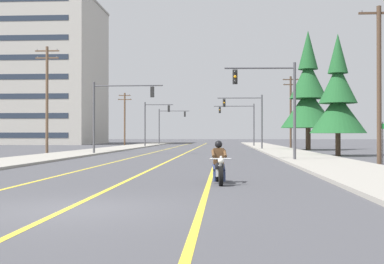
{
  "coord_description": "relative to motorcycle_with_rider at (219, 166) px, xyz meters",
  "views": [
    {
      "loc": [
        3.39,
        -10.98,
        1.64
      ],
      "look_at": [
        1.29,
        22.5,
        1.86
      ],
      "focal_mm": 47.3,
      "sensor_mm": 36.0,
      "label": 1
    }
  ],
  "objects": [
    {
      "name": "conifer_tree_right_verge_far",
      "position": [
        9.5,
        39.35,
        5.49
      ],
      "size": [
        6.02,
        6.02,
        13.26
      ],
      "color": "#423023",
      "rests_on": "ground"
    },
    {
      "name": "lane_stripe_left",
      "position": [
        -6.51,
        38.79,
        -0.58
      ],
      "size": [
        0.16,
        100.0,
        0.01
      ],
      "primitive_type": "cube",
      "color": "yellow",
      "rests_on": "ground"
    },
    {
      "name": "motorcycle_with_rider",
      "position": [
        0.0,
        0.0,
        0.0
      ],
      "size": [
        0.7,
        2.19,
        1.46
      ],
      "color": "black",
      "rests_on": "ground"
    },
    {
      "name": "sidewalk_kerb_left",
      "position": [
        -12.48,
        33.79,
        -0.52
      ],
      "size": [
        4.4,
        110.0,
        0.14
      ],
      "primitive_type": "cube",
      "color": "#9E998E",
      "rests_on": "ground"
    },
    {
      "name": "utility_pole_right_far",
      "position": [
        8.76,
        48.23,
        4.34
      ],
      "size": [
        2.0,
        0.26,
        9.19
      ],
      "color": "#4C3828",
      "rests_on": "ground"
    },
    {
      "name": "sidewalk_kerb_right",
      "position": [
        6.02,
        33.79,
        -0.52
      ],
      "size": [
        4.4,
        110.0,
        0.14
      ],
      "primitive_type": "cube",
      "color": "#9E998E",
      "rests_on": "ground"
    },
    {
      "name": "conifer_tree_right_verge_near",
      "position": [
        9.18,
        23.31,
        3.86
      ],
      "size": [
        4.41,
        4.41,
        9.7
      ],
      "color": "#423023",
      "rests_on": "ground"
    },
    {
      "name": "traffic_signal_mid_right",
      "position": [
        3.02,
        40.03,
        3.52
      ],
      "size": [
        5.09,
        0.45,
        6.2
      ],
      "color": "#47474C",
      "rests_on": "ground"
    },
    {
      "name": "utility_pole_left_far",
      "position": [
        -15.55,
        62.28,
        3.94
      ],
      "size": [
        2.18,
        0.26,
        8.37
      ],
      "color": "brown",
      "rests_on": "ground"
    },
    {
      "name": "lane_stripe_right",
      "position": [
        -0.34,
        38.79,
        -0.58
      ],
      "size": [
        0.16,
        100.0,
        0.01
      ],
      "primitive_type": "cube",
      "color": "yellow",
      "rests_on": "ground"
    },
    {
      "name": "traffic_signal_near_left",
      "position": [
        -9.13,
        25.26,
        3.58
      ],
      "size": [
        6.02,
        0.37,
        6.2
      ],
      "color": "#47474C",
      "rests_on": "ground"
    },
    {
      "name": "traffic_signal_far_right",
      "position": [
        2.81,
        56.07,
        3.57
      ],
      "size": [
        5.87,
        0.38,
        6.2
      ],
      "color": "#47474C",
      "rests_on": "ground"
    },
    {
      "name": "ground_plane",
      "position": [
        -3.23,
        -6.21,
        -0.59
      ],
      "size": [
        400.0,
        400.0,
        0.0
      ],
      "primitive_type": "plane",
      "color": "#47474C"
    },
    {
      "name": "traffic_signal_mid_left",
      "position": [
        -9.56,
        51.86,
        3.45
      ],
      "size": [
        3.97,
        0.37,
        6.2
      ],
      "color": "#47474C",
      "rests_on": "ground"
    },
    {
      "name": "traffic_signal_far_left",
      "position": [
        -9.46,
        69.9,
        3.54
      ],
      "size": [
        5.34,
        0.44,
        6.2
      ],
      "color": "#47474C",
      "rests_on": "ground"
    },
    {
      "name": "lane_stripe_center",
      "position": [
        -3.32,
        38.79,
        -0.58
      ],
      "size": [
        0.16,
        100.0,
        0.01
      ],
      "primitive_type": "cube",
      "color": "yellow",
      "rests_on": "ground"
    },
    {
      "name": "traffic_signal_near_right",
      "position": [
        3.34,
        14.64,
        3.49
      ],
      "size": [
        4.47,
        0.48,
        6.2
      ],
      "color": "#47474C",
      "rests_on": "ground"
    },
    {
      "name": "apartment_building_far_left_block",
      "position": [
        -37.35,
        75.56,
        12.74
      ],
      "size": [
        27.96,
        20.15,
        26.65
      ],
      "color": "#B2ADA3",
      "rests_on": "ground"
    },
    {
      "name": "street_sign",
      "position": [
        9.16,
        12.04,
        0.91
      ],
      "size": [
        0.44,
        0.07,
        2.4
      ],
      "color": "gray",
      "rests_on": "ground"
    },
    {
      "name": "utility_pole_left_near",
      "position": [
        -16.1,
        28.42,
        4.71
      ],
      "size": [
        2.25,
        0.26,
        9.83
      ],
      "color": "brown",
      "rests_on": "ground"
    },
    {
      "name": "utility_pole_right_near",
      "position": [
        8.97,
        12.04,
        4.12
      ],
      "size": [
        2.27,
        0.26,
        8.99
      ],
      "color": "#4C3828",
      "rests_on": "ground"
    }
  ]
}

